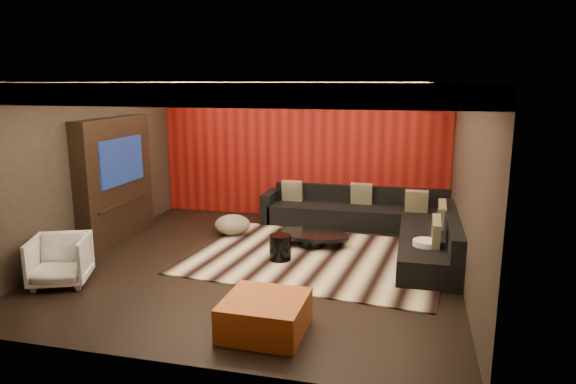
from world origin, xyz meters
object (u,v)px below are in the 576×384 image
(coffee_table, at_px, (312,239))
(sectional_sofa, at_px, (381,224))
(drum_stool, at_px, (280,247))
(white_side_table, at_px, (425,256))
(orange_ottoman, at_px, (265,315))
(armchair, at_px, (60,260))

(coffee_table, relative_size, sectional_sofa, 0.35)
(coffee_table, height_order, drum_stool, drum_stool)
(white_side_table, bearing_deg, drum_stool, -177.72)
(orange_ottoman, bearing_deg, drum_stool, 100.44)
(coffee_table, xyz_separation_m, white_side_table, (1.89, -0.77, 0.11))
(sectional_sofa, bearing_deg, white_side_table, -63.81)
(coffee_table, distance_m, armchair, 4.01)
(coffee_table, bearing_deg, white_side_table, -22.19)
(white_side_table, height_order, armchair, armchair)
(white_side_table, xyz_separation_m, sectional_sofa, (-0.77, 1.56, 0.02))
(white_side_table, bearing_deg, orange_ottoman, -126.60)
(sectional_sofa, bearing_deg, coffee_table, -144.97)
(coffee_table, height_order, white_side_table, white_side_table)
(coffee_table, height_order, sectional_sofa, sectional_sofa)
(drum_stool, bearing_deg, coffee_table, 68.00)
(coffee_table, height_order, orange_ottoman, orange_ottoman)
(sectional_sofa, bearing_deg, armchair, -141.99)
(drum_stool, distance_m, orange_ottoman, 2.38)
(coffee_table, relative_size, orange_ottoman, 1.41)
(drum_stool, relative_size, orange_ottoman, 0.45)
(white_side_table, bearing_deg, coffee_table, 157.81)
(drum_stool, relative_size, armchair, 0.53)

